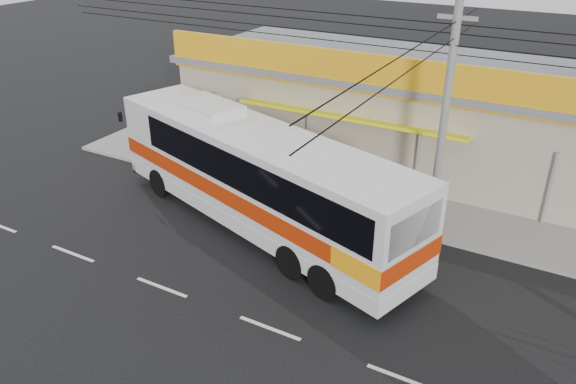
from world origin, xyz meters
name	(u,v)px	position (x,y,z in m)	size (l,w,h in m)	color
ground	(310,283)	(0.00, 0.00, 0.00)	(120.00, 120.00, 0.00)	black
sidewalk	(377,204)	(0.00, 6.00, 0.07)	(30.00, 3.20, 0.15)	gray
lane_markings	(270,328)	(0.00, -2.50, 0.00)	(50.00, 0.12, 0.01)	silver
storefront_building	(424,113)	(-0.01, 11.54, 2.30)	(22.60, 9.20, 5.70)	#A59785
coach_bus	(261,174)	(-3.10, 2.17, 2.26)	(13.91, 6.98, 4.22)	silver
motorbike_red	(285,184)	(-3.54, 4.70, 0.70)	(0.73, 2.09, 1.10)	maroon
motorbike_dark	(177,139)	(-10.77, 6.69, 0.62)	(0.44, 1.58, 0.95)	black
utility_pole	(455,38)	(2.35, 5.40, 7.03)	(34.00, 14.00, 8.52)	slate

